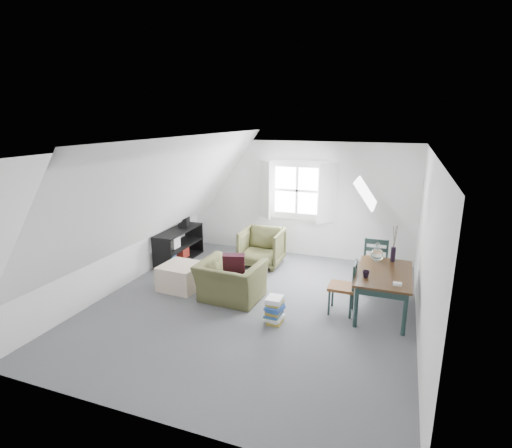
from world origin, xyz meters
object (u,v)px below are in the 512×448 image
at_px(dining_table, 384,278).
at_px(magazine_stack, 274,310).
at_px(armchair_near, 231,299).
at_px(dining_chair_far, 376,261).
at_px(ottoman, 181,276).
at_px(dining_chair_near, 344,286).
at_px(media_shelf, 178,247).
at_px(armchair_far, 262,265).

bearing_deg(dining_table, magazine_stack, -149.11).
height_order(armchair_near, dining_table, dining_table).
height_order(dining_table, dining_chair_far, dining_chair_far).
bearing_deg(ottoman, dining_chair_far, 20.72).
xyz_separation_m(dining_chair_far, dining_chair_near, (-0.38, -1.16, -0.06)).
distance_m(dining_chair_far, magazine_stack, 2.27).
xyz_separation_m(armchair_near, magazine_stack, (0.93, -0.49, 0.20)).
bearing_deg(magazine_stack, dining_table, 30.66).
height_order(dining_chair_far, dining_chair_near, dining_chair_far).
bearing_deg(media_shelf, magazine_stack, -30.55).
relative_size(armchair_far, ottoman, 1.27).
relative_size(armchair_near, armchair_far, 1.20).
bearing_deg(dining_chair_near, magazine_stack, -39.13).
bearing_deg(dining_chair_near, media_shelf, -92.29).
bearing_deg(dining_chair_far, media_shelf, -14.52).
bearing_deg(dining_table, media_shelf, 167.97).
bearing_deg(dining_table, armchair_near, -170.46).
bearing_deg(media_shelf, dining_table, -9.43).
distance_m(armchair_near, dining_chair_far, 2.65).
distance_m(ottoman, media_shelf, 1.43).
height_order(armchair_near, media_shelf, media_shelf).
height_order(media_shelf, magazine_stack, media_shelf).
bearing_deg(armchair_far, dining_table, -29.58).
bearing_deg(armchair_far, media_shelf, -168.21).
distance_m(dining_table, media_shelf, 4.32).
xyz_separation_m(armchair_far, media_shelf, (-1.75, -0.41, 0.31)).
relative_size(armchair_far, dining_chair_far, 0.88).
distance_m(armchair_near, ottoman, 1.05).
xyz_separation_m(armchair_near, dining_chair_near, (1.85, 0.18, 0.45)).
distance_m(ottoman, dining_table, 3.47).
xyz_separation_m(dining_chair_near, media_shelf, (-3.65, 1.13, -0.14)).
relative_size(armchair_near, dining_chair_far, 1.06).
bearing_deg(media_shelf, ottoman, -54.03).
relative_size(dining_chair_far, magazine_stack, 2.45).
height_order(ottoman, dining_chair_far, dining_chair_far).
bearing_deg(dining_chair_far, armchair_near, 16.10).
height_order(ottoman, magazine_stack, ottoman).
height_order(armchair_far, dining_chair_near, dining_chair_near).
bearing_deg(armchair_near, dining_chair_far, -145.70).
bearing_deg(magazine_stack, armchair_far, 113.94).
relative_size(armchair_near, dining_table, 0.75).
relative_size(armchair_far, dining_chair_near, 0.99).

